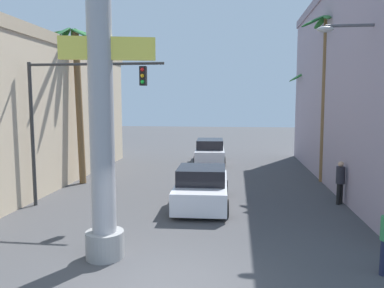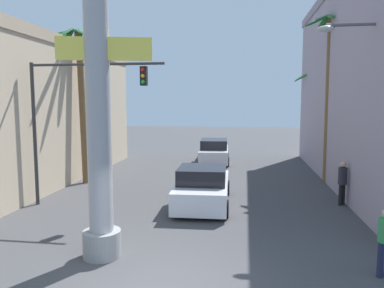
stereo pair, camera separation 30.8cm
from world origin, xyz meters
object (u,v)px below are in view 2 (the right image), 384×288
object	(u,v)px
car_lead	(203,187)
car_far	(214,152)
neon_sign_pole	(97,68)
palm_tree_mid_left	(80,80)
palm_tree_far_right	(315,98)
street_lamp	(372,102)
pedestrian_mid_right	(342,180)
traffic_light_mast	(74,105)
palm_tree_mid_right	(329,81)

from	to	relation	value
car_lead	car_far	world-z (taller)	same
neon_sign_pole	palm_tree_mid_left	world-z (taller)	neon_sign_pole
neon_sign_pole	palm_tree_far_right	size ratio (longest dim) A/B	1.60
street_lamp	pedestrian_mid_right	size ratio (longest dim) A/B	3.86
neon_sign_pole	pedestrian_mid_right	bearing A→B (deg)	39.01
street_lamp	pedestrian_mid_right	world-z (taller)	street_lamp
traffic_light_mast	palm_tree_mid_right	bearing A→B (deg)	29.66
traffic_light_mast	palm_tree_far_right	distance (m)	17.46
palm_tree_mid_right	pedestrian_mid_right	bearing A→B (deg)	-93.57
palm_tree_far_right	pedestrian_mid_right	xyz separation A→B (m)	(-0.95, -11.77, -3.30)
car_lead	pedestrian_mid_right	distance (m)	5.50
street_lamp	car_far	size ratio (longest dim) A/B	1.44
street_lamp	traffic_light_mast	bearing A→B (deg)	176.65
neon_sign_pole	palm_tree_far_right	xyz separation A→B (m)	(8.44, 17.83, -0.58)
car_lead	neon_sign_pole	bearing A→B (deg)	-111.03
car_far	pedestrian_mid_right	xyz separation A→B (m)	(5.87, -9.76, 0.27)
palm_tree_mid_left	palm_tree_mid_right	world-z (taller)	palm_tree_mid_right
car_lead	palm_tree_mid_left	xyz separation A→B (m)	(-6.50, 3.35, 4.43)
car_far	palm_tree_mid_left	xyz separation A→B (m)	(-6.07, -7.14, 4.39)
palm_tree_mid_left	neon_sign_pole	bearing A→B (deg)	-62.87
palm_tree_mid_left	palm_tree_mid_right	size ratio (longest dim) A/B	0.92
street_lamp	palm_tree_mid_left	size ratio (longest dim) A/B	0.87
street_lamp	palm_tree_mid_right	bearing A→B (deg)	89.76
car_lead	palm_tree_mid_left	bearing A→B (deg)	152.71
car_far	palm_tree_far_right	world-z (taller)	palm_tree_far_right
palm_tree_mid_right	pedestrian_mid_right	distance (m)	6.03
neon_sign_pole	street_lamp	world-z (taller)	neon_sign_pole
neon_sign_pole	pedestrian_mid_right	distance (m)	10.39
pedestrian_mid_right	car_lead	bearing A→B (deg)	-172.29
traffic_light_mast	palm_tree_mid_left	distance (m)	4.67
car_far	palm_tree_mid_right	xyz separation A→B (m)	(6.15, -5.33, 4.36)
car_lead	palm_tree_far_right	world-z (taller)	palm_tree_far_right
neon_sign_pole	street_lamp	distance (m)	8.69
street_lamp	car_far	xyz separation A→B (m)	(-6.12, 11.96, -3.30)
car_far	palm_tree_far_right	bearing A→B (deg)	16.41
palm_tree_mid_left	palm_tree_far_right	xyz separation A→B (m)	(12.89, 9.15, -0.82)
traffic_light_mast	palm_tree_mid_right	size ratio (longest dim) A/B	0.67
car_lead	palm_tree_far_right	distance (m)	14.50
street_lamp	car_far	bearing A→B (deg)	117.08
palm_tree_mid_right	pedestrian_mid_right	world-z (taller)	palm_tree_mid_right
palm_tree_mid_right	palm_tree_far_right	bearing A→B (deg)	84.77
car_lead	car_far	size ratio (longest dim) A/B	1.03
street_lamp	traffic_light_mast	world-z (taller)	street_lamp
traffic_light_mast	pedestrian_mid_right	size ratio (longest dim) A/B	3.21
palm_tree_mid_right	car_far	bearing A→B (deg)	139.07
street_lamp	car_far	world-z (taller)	street_lamp
palm_tree_mid_left	car_lead	bearing A→B (deg)	-27.29
palm_tree_far_right	car_lead	bearing A→B (deg)	-117.07
neon_sign_pole	palm_tree_mid_right	size ratio (longest dim) A/B	1.22
traffic_light_mast	palm_tree_mid_right	distance (m)	12.21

